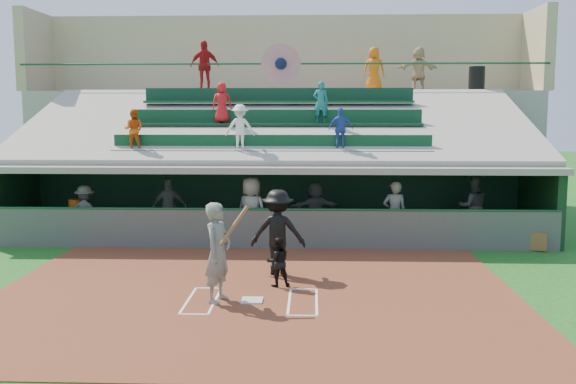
{
  "coord_description": "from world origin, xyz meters",
  "views": [
    {
      "loc": [
        1.2,
        -12.52,
        3.82
      ],
      "look_at": [
        0.59,
        3.5,
        1.8
      ],
      "focal_mm": 40.0,
      "sensor_mm": 36.0,
      "label": 1
    }
  ],
  "objects_px": {
    "batter_at_plate": "(218,252)",
    "home_plate": "(252,300)",
    "water_cooler": "(76,206)",
    "trash_bin": "(477,79)",
    "white_table": "(74,226)",
    "catcher": "(278,262)"
  },
  "relations": [
    {
      "from": "home_plate",
      "to": "water_cooler",
      "type": "relative_size",
      "value": 1.04
    },
    {
      "from": "catcher",
      "to": "water_cooler",
      "type": "bearing_deg",
      "value": -51.39
    },
    {
      "from": "batter_at_plate",
      "to": "home_plate",
      "type": "bearing_deg",
      "value": 4.08
    },
    {
      "from": "water_cooler",
      "to": "home_plate",
      "type": "bearing_deg",
      "value": -46.62
    },
    {
      "from": "white_table",
      "to": "batter_at_plate",
      "type": "bearing_deg",
      "value": -30.16
    },
    {
      "from": "white_table",
      "to": "water_cooler",
      "type": "bearing_deg",
      "value": 77.67
    },
    {
      "from": "white_table",
      "to": "trash_bin",
      "type": "xyz_separation_m",
      "value": [
        13.32,
        6.13,
        4.63
      ]
    },
    {
      "from": "batter_at_plate",
      "to": "water_cooler",
      "type": "xyz_separation_m",
      "value": [
        -5.21,
        6.27,
        -0.03
      ]
    },
    {
      "from": "home_plate",
      "to": "white_table",
      "type": "height_order",
      "value": "white_table"
    },
    {
      "from": "trash_bin",
      "to": "home_plate",
      "type": "bearing_deg",
      "value": -121.06
    },
    {
      "from": "catcher",
      "to": "trash_bin",
      "type": "height_order",
      "value": "trash_bin"
    },
    {
      "from": "water_cooler",
      "to": "trash_bin",
      "type": "xyz_separation_m",
      "value": [
        13.27,
        6.05,
        4.05
      ]
    },
    {
      "from": "batter_at_plate",
      "to": "white_table",
      "type": "height_order",
      "value": "batter_at_plate"
    },
    {
      "from": "home_plate",
      "to": "water_cooler",
      "type": "xyz_separation_m",
      "value": [
        -5.88,
        6.22,
        0.96
      ]
    },
    {
      "from": "home_plate",
      "to": "batter_at_plate",
      "type": "relative_size",
      "value": 0.21
    },
    {
      "from": "home_plate",
      "to": "batter_at_plate",
      "type": "distance_m",
      "value": 1.2
    },
    {
      "from": "white_table",
      "to": "water_cooler",
      "type": "distance_m",
      "value": 0.59
    },
    {
      "from": "home_plate",
      "to": "catcher",
      "type": "height_order",
      "value": "catcher"
    },
    {
      "from": "batter_at_plate",
      "to": "catcher",
      "type": "distance_m",
      "value": 1.7
    },
    {
      "from": "batter_at_plate",
      "to": "water_cooler",
      "type": "distance_m",
      "value": 8.15
    },
    {
      "from": "home_plate",
      "to": "catcher",
      "type": "relative_size",
      "value": 0.4
    },
    {
      "from": "home_plate",
      "to": "white_table",
      "type": "xyz_separation_m",
      "value": [
        -5.93,
        6.14,
        0.38
      ]
    }
  ]
}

